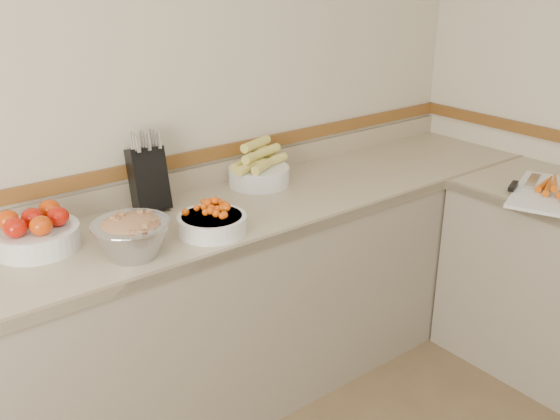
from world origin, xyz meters
TOP-DOWN VIEW (x-y plane):
  - back_wall at (0.00, 2.00)m, footprint 4.00×0.00m
  - counter_back at (0.00, 1.68)m, footprint 4.00×0.65m
  - knife_block at (0.08, 1.90)m, footprint 0.17×0.19m
  - tomato_bowl at (-0.42, 1.79)m, footprint 0.31×0.31m
  - cherry_tomato_bowl at (0.16, 1.53)m, footprint 0.27×0.27m
  - corn_bowl at (0.62, 1.86)m, footprint 0.32×0.29m
  - rhubarb_bowl at (-0.18, 1.52)m, footprint 0.28×0.28m

SIDE VIEW (x-z plane):
  - counter_back at x=0.00m, z-range -0.09..0.99m
  - cherry_tomato_bowl at x=0.16m, z-range 0.88..1.02m
  - tomato_bowl at x=-0.42m, z-range 0.89..1.04m
  - corn_bowl at x=0.62m, z-range 0.86..1.07m
  - rhubarb_bowl at x=-0.18m, z-range 0.90..1.06m
  - knife_block at x=0.08m, z-range 0.87..1.21m
  - back_wall at x=0.00m, z-range -0.70..3.30m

